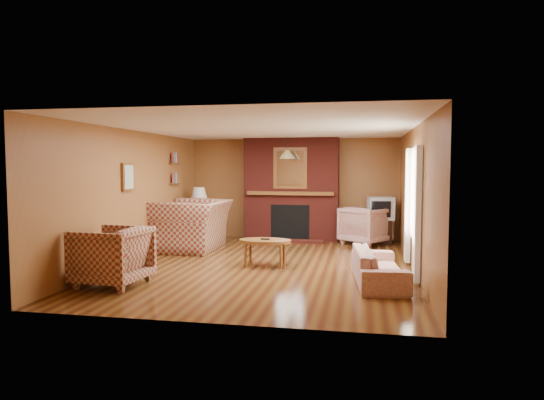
% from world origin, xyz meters
% --- Properties ---
extents(floor, '(6.50, 6.50, 0.00)m').
position_xyz_m(floor, '(0.00, 0.00, 0.00)').
color(floor, '#441F0E').
rests_on(floor, ground).
extents(ceiling, '(6.50, 6.50, 0.00)m').
position_xyz_m(ceiling, '(0.00, 0.00, 2.40)').
color(ceiling, white).
rests_on(ceiling, wall_back).
extents(wall_back, '(6.50, 0.00, 6.50)m').
position_xyz_m(wall_back, '(0.00, 3.25, 1.20)').
color(wall_back, '#9A5C2F').
rests_on(wall_back, floor).
extents(wall_front, '(6.50, 0.00, 6.50)m').
position_xyz_m(wall_front, '(0.00, -3.25, 1.20)').
color(wall_front, '#9A5C2F').
rests_on(wall_front, floor).
extents(wall_left, '(0.00, 6.50, 6.50)m').
position_xyz_m(wall_left, '(-2.50, 0.00, 1.20)').
color(wall_left, '#9A5C2F').
rests_on(wall_left, floor).
extents(wall_right, '(0.00, 6.50, 6.50)m').
position_xyz_m(wall_right, '(2.50, 0.00, 1.20)').
color(wall_right, '#9A5C2F').
rests_on(wall_right, floor).
extents(fireplace, '(2.20, 0.82, 2.40)m').
position_xyz_m(fireplace, '(0.00, 2.98, 1.18)').
color(fireplace, '#581913').
rests_on(fireplace, floor).
extents(window_right, '(0.10, 1.85, 2.00)m').
position_xyz_m(window_right, '(2.45, -0.20, 1.13)').
color(window_right, beige).
rests_on(window_right, wall_right).
extents(bookshelf, '(0.09, 0.55, 0.71)m').
position_xyz_m(bookshelf, '(-2.44, 1.90, 1.67)').
color(bookshelf, brown).
rests_on(bookshelf, wall_left).
extents(botanical_print, '(0.05, 0.40, 0.50)m').
position_xyz_m(botanical_print, '(-2.47, -0.30, 1.55)').
color(botanical_print, brown).
rests_on(botanical_print, wall_left).
extents(pendant_light, '(0.36, 0.36, 0.48)m').
position_xyz_m(pendant_light, '(0.00, 2.30, 2.00)').
color(pendant_light, black).
rests_on(pendant_light, ceiling).
extents(plaid_loveseat, '(1.39, 1.59, 1.03)m').
position_xyz_m(plaid_loveseat, '(-1.85, 1.28, 0.51)').
color(plaid_loveseat, maroon).
rests_on(plaid_loveseat, floor).
extents(plaid_armchair, '(1.03, 1.01, 0.86)m').
position_xyz_m(plaid_armchair, '(-1.95, -1.85, 0.43)').
color(plaid_armchair, maroon).
rests_on(plaid_armchair, floor).
extents(floral_sofa, '(0.84, 1.79, 0.51)m').
position_xyz_m(floral_sofa, '(1.90, -1.00, 0.25)').
color(floral_sofa, beige).
rests_on(floral_sofa, floor).
extents(floral_armchair, '(1.28, 1.28, 0.84)m').
position_xyz_m(floral_armchair, '(1.73, 2.64, 0.42)').
color(floral_armchair, beige).
rests_on(floral_armchair, floor).
extents(coffee_table, '(0.92, 0.57, 0.49)m').
position_xyz_m(coffee_table, '(-0.01, -0.12, 0.41)').
color(coffee_table, brown).
rests_on(coffee_table, floor).
extents(side_table, '(0.48, 0.48, 0.63)m').
position_xyz_m(side_table, '(-2.10, 2.45, 0.31)').
color(side_table, brown).
rests_on(side_table, floor).
extents(table_lamp, '(0.38, 0.38, 0.62)m').
position_xyz_m(table_lamp, '(-2.10, 2.45, 0.98)').
color(table_lamp, white).
rests_on(table_lamp, side_table).
extents(tv_stand, '(0.50, 0.46, 0.55)m').
position_xyz_m(tv_stand, '(2.05, 2.80, 0.27)').
color(tv_stand, black).
rests_on(tv_stand, floor).
extents(crt_tv, '(0.61, 0.61, 0.51)m').
position_xyz_m(crt_tv, '(2.05, 2.79, 0.80)').
color(crt_tv, '#B1B4B9').
rests_on(crt_tv, tv_stand).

